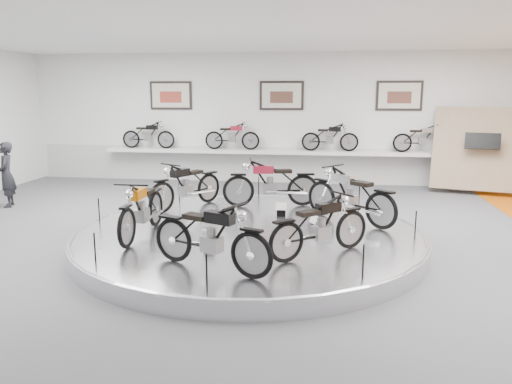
# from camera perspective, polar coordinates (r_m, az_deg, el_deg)

# --- Properties ---
(floor) EXTENTS (16.00, 16.00, 0.00)m
(floor) POSITION_cam_1_polar(r_m,az_deg,el_deg) (9.07, -1.08, -6.70)
(floor) COLOR #4F4F52
(floor) RESTS_ON ground
(ceiling) EXTENTS (16.00, 16.00, 0.00)m
(ceiling) POSITION_cam_1_polar(r_m,az_deg,el_deg) (8.70, -1.19, 19.22)
(ceiling) COLOR white
(ceiling) RESTS_ON wall_back
(wall_back) EXTENTS (16.00, 0.00, 16.00)m
(wall_back) POSITION_cam_1_polar(r_m,az_deg,el_deg) (15.59, 2.92, 8.38)
(wall_back) COLOR white
(wall_back) RESTS_ON floor
(dado_band) EXTENTS (15.68, 0.04, 1.10)m
(dado_band) POSITION_cam_1_polar(r_m,az_deg,el_deg) (15.72, 2.87, 3.09)
(dado_band) COLOR #BCBCBA
(dado_band) RESTS_ON floor
(display_platform) EXTENTS (6.40, 6.40, 0.30)m
(display_platform) POSITION_cam_1_polar(r_m,az_deg,el_deg) (9.30, -0.80, -5.25)
(display_platform) COLOR silver
(display_platform) RESTS_ON floor
(platform_rim) EXTENTS (6.40, 6.40, 0.10)m
(platform_rim) POSITION_cam_1_polar(r_m,az_deg,el_deg) (9.27, -0.80, -4.54)
(platform_rim) COLOR #B2B2BA
(platform_rim) RESTS_ON display_platform
(shelf) EXTENTS (11.00, 0.55, 0.10)m
(shelf) POSITION_cam_1_polar(r_m,az_deg,el_deg) (15.38, 2.79, 4.60)
(shelf) COLOR silver
(shelf) RESTS_ON wall_back
(poster_left) EXTENTS (1.35, 0.06, 0.88)m
(poster_left) POSITION_cam_1_polar(r_m,az_deg,el_deg) (16.21, -9.71, 10.82)
(poster_left) COLOR beige
(poster_left) RESTS_ON wall_back
(poster_center) EXTENTS (1.35, 0.06, 0.88)m
(poster_center) POSITION_cam_1_polar(r_m,az_deg,el_deg) (15.53, 2.94, 10.95)
(poster_center) COLOR beige
(poster_center) RESTS_ON wall_back
(poster_right) EXTENTS (1.35, 0.06, 0.88)m
(poster_right) POSITION_cam_1_polar(r_m,az_deg,el_deg) (15.62, 16.06, 10.53)
(poster_right) COLOR beige
(poster_right) RESTS_ON wall_back
(display_panel) EXTENTS (2.56, 1.52, 2.30)m
(display_panel) POSITION_cam_1_polar(r_m,az_deg,el_deg) (15.30, 24.03, 4.53)
(display_panel) COLOR gray
(display_panel) RESTS_ON floor
(shelf_bike_a) EXTENTS (1.22, 0.43, 0.73)m
(shelf_bike_a) POSITION_cam_1_polar(r_m,az_deg,el_deg) (16.25, -12.20, 6.19)
(shelf_bike_a) COLOR black
(shelf_bike_a) RESTS_ON shelf
(shelf_bike_b) EXTENTS (1.22, 0.43, 0.73)m
(shelf_bike_b) POSITION_cam_1_polar(r_m,az_deg,el_deg) (15.54, -2.74, 6.21)
(shelf_bike_b) COLOR maroon
(shelf_bike_b) RESTS_ON shelf
(shelf_bike_c) EXTENTS (1.22, 0.43, 0.73)m
(shelf_bike_c) POSITION_cam_1_polar(r_m,az_deg,el_deg) (15.28, 8.45, 6.01)
(shelf_bike_c) COLOR black
(shelf_bike_c) RESTS_ON shelf
(shelf_bike_d) EXTENTS (1.22, 0.43, 0.73)m
(shelf_bike_d) POSITION_cam_1_polar(r_m,az_deg,el_deg) (15.54, 18.50, 5.64)
(shelf_bike_d) COLOR silver
(shelf_bike_d) RESTS_ON shelf
(bike_a) EXTENTS (1.81, 1.70, 1.08)m
(bike_a) POSITION_cam_1_polar(r_m,az_deg,el_deg) (9.89, 10.71, -0.32)
(bike_a) COLOR silver
(bike_a) RESTS_ON display_platform
(bike_b) EXTENTS (1.91, 1.00, 1.07)m
(bike_b) POSITION_cam_1_polar(r_m,az_deg,el_deg) (11.06, 1.71, 1.07)
(bike_b) COLOR maroon
(bike_b) RESTS_ON display_platform
(bike_c) EXTENTS (1.44, 1.81, 1.03)m
(bike_c) POSITION_cam_1_polar(r_m,az_deg,el_deg) (11.02, -7.99, 0.82)
(bike_c) COLOR black
(bike_c) RESTS_ON display_platform
(bike_d) EXTENTS (0.63, 1.74, 1.02)m
(bike_d) POSITION_cam_1_polar(r_m,az_deg,el_deg) (8.97, -12.92, -1.80)
(bike_d) COLOR #AE5804
(bike_d) RESTS_ON display_platform
(bike_e) EXTENTS (1.83, 1.25, 1.02)m
(bike_e) POSITION_cam_1_polar(r_m,az_deg,el_deg) (7.13, -5.22, -4.99)
(bike_e) COLOR black
(bike_e) RESTS_ON display_platform
(bike_f) EXTENTS (1.62, 1.50, 0.96)m
(bike_f) POSITION_cam_1_polar(r_m,az_deg,el_deg) (7.80, 7.36, -3.81)
(bike_f) COLOR black
(bike_f) RESTS_ON display_platform
(visitor) EXTENTS (0.60, 0.70, 1.61)m
(visitor) POSITION_cam_1_polar(r_m,az_deg,el_deg) (13.77, -26.63, 1.78)
(visitor) COLOR black
(visitor) RESTS_ON floor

